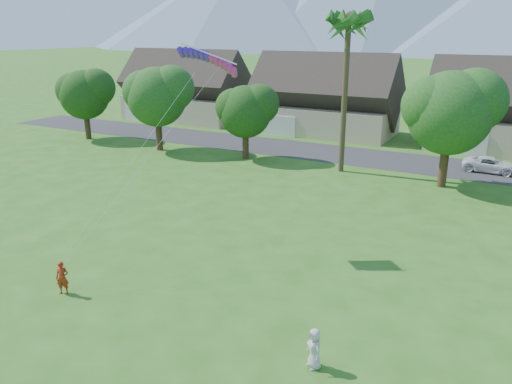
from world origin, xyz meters
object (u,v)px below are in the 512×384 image
Objects in this scene: parked_car at (491,165)px; parafoil_kite at (210,58)px; watcher at (314,349)px; kite_flyer at (62,278)px.

parafoil_kite is (-12.66, -22.00, 9.17)m from parked_car.
kite_flyer is at bearing -137.01° from watcher.
watcher is (11.65, 0.49, -0.02)m from kite_flyer.
parked_car is (15.08, 30.51, -0.15)m from kite_flyer.
watcher is 15.20m from parafoil_kite.
parafoil_kite is at bearing 152.63° from parked_car.
watcher is at bearing -27.62° from kite_flyer.
kite_flyer is 12.63m from parafoil_kite.
parked_car is 26.99m from parafoil_kite.
parafoil_kite is (2.42, 8.51, 9.02)m from kite_flyer.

